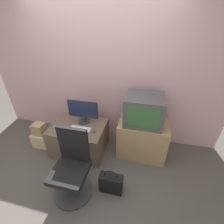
{
  "coord_description": "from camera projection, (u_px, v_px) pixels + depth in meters",
  "views": [
    {
      "loc": [
        0.82,
        -1.18,
        2.03
      ],
      "look_at": [
        0.32,
        0.88,
        0.77
      ],
      "focal_mm": 24.0,
      "sensor_mm": 36.0,
      "label": 1
    }
  ],
  "objects": [
    {
      "name": "ground_plane",
      "position": [
        76.0,
        185.0,
        2.18
      ],
      "size": [
        12.0,
        12.0,
        0.0
      ],
      "primitive_type": "plane",
      "color": "#4C4742"
    },
    {
      "name": "wall_back",
      "position": [
        100.0,
        72.0,
        2.63
      ],
      "size": [
        4.4,
        0.05,
        2.6
      ],
      "color": "#CC9EA3",
      "rests_on": "ground_plane"
    },
    {
      "name": "desk",
      "position": [
        80.0,
        138.0,
        2.69
      ],
      "size": [
        0.91,
        0.71,
        0.52
      ],
      "color": "brown",
      "rests_on": "ground_plane"
    },
    {
      "name": "side_stand",
      "position": [
        142.0,
        137.0,
        2.61
      ],
      "size": [
        0.8,
        0.6,
        0.65
      ],
      "color": "#A37F56",
      "rests_on": "ground_plane"
    },
    {
      "name": "main_monitor",
      "position": [
        83.0,
        112.0,
        2.56
      ],
      "size": [
        0.54,
        0.21,
        0.41
      ],
      "color": "#2D2D2D",
      "rests_on": "desk"
    },
    {
      "name": "keyboard",
      "position": [
        80.0,
        129.0,
        2.47
      ],
      "size": [
        0.35,
        0.13,
        0.01
      ],
      "color": "silver",
      "rests_on": "desk"
    },
    {
      "name": "mouse",
      "position": [
        94.0,
        131.0,
        2.4
      ],
      "size": [
        0.06,
        0.04,
        0.04
      ],
      "color": "#4C4C51",
      "rests_on": "desk"
    },
    {
      "name": "crt_tv",
      "position": [
        144.0,
        109.0,
        2.33
      ],
      "size": [
        0.58,
        0.53,
        0.46
      ],
      "color": "#474747",
      "rests_on": "side_stand"
    },
    {
      "name": "office_chair",
      "position": [
        72.0,
        169.0,
        1.95
      ],
      "size": [
        0.53,
        0.53,
        0.96
      ],
      "color": "#333333",
      "rests_on": "ground_plane"
    },
    {
      "name": "cardboard_box_lower",
      "position": [
        42.0,
        139.0,
        2.84
      ],
      "size": [
        0.31,
        0.25,
        0.27
      ],
      "color": "#D1B27F",
      "rests_on": "ground_plane"
    },
    {
      "name": "cardboard_box_upper",
      "position": [
        39.0,
        129.0,
        2.72
      ],
      "size": [
        0.21,
        0.18,
        0.21
      ],
      "color": "#A3845B",
      "rests_on": "cardboard_box_lower"
    },
    {
      "name": "handbag",
      "position": [
        111.0,
        183.0,
        2.04
      ],
      "size": [
        0.32,
        0.13,
        0.4
      ],
      "color": "black",
      "rests_on": "ground_plane"
    }
  ]
}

